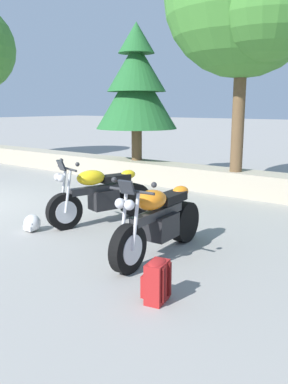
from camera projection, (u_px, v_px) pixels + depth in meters
name	position (u px, v px, depth m)	size (l,w,h in m)	color
stone_wall	(109.00, 167.00, 11.92)	(36.00, 0.80, 0.55)	#A89E89
motorcycle_yellow_near_left	(100.00, 196.00, 7.10)	(0.87, 2.02, 1.18)	black
motorcycle_orange_centre	(158.00, 222.00, 5.49)	(0.67, 2.07, 1.18)	black
rider_backpack	(157.00, 280.00, 4.23)	(0.30, 0.33, 0.47)	#A31E1E
rider_helmet	(32.00, 223.00, 6.65)	(0.28, 0.28, 0.28)	silver
pine_tree_mid_left	(136.00, 85.00, 10.92)	(2.24, 2.24, 3.68)	brown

